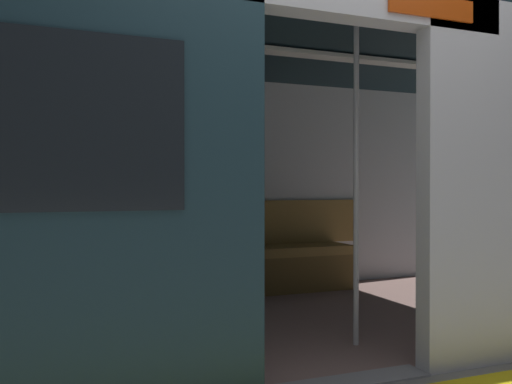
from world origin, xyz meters
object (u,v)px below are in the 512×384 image
train_car (246,124)px  handbag (181,241)px  grab_pole_far (356,185)px  bench_seat (210,261)px  person_seated (221,226)px  book (252,245)px  grab_pole_door (238,185)px

train_car → handbag: 1.54m
train_car → grab_pole_far: train_car is taller
bench_seat → person_seated: bearing=151.6°
bench_seat → train_car: bearing=86.8°
book → handbag: bearing=13.1°
grab_pole_far → train_car: bearing=-55.5°
grab_pole_door → grab_pole_far: same height
book → bench_seat: bearing=22.0°
handbag → grab_pole_door: (0.18, 2.02, 0.52)m
bench_seat → book: size_ratio=13.40×
book → grab_pole_door: size_ratio=0.10×
book → grab_pole_door: grab_pole_door is taller
bench_seat → person_seated: person_seated is taller
handbag → book: size_ratio=1.18×
person_seated → grab_pole_door: (0.53, 1.90, 0.38)m
person_seated → handbag: 0.39m
book → grab_pole_door: bearing=77.5°
bench_seat → grab_pole_far: size_ratio=1.41×
train_car → grab_pole_far: 0.98m
train_car → bench_seat: (-0.06, -1.12, -1.16)m
bench_seat → grab_pole_far: (-0.43, 1.84, 0.70)m
handbag → grab_pole_door: 2.09m
person_seated → handbag: size_ratio=4.52×
train_car → grab_pole_door: train_car is taller
bench_seat → grab_pole_far: grab_pole_far is taller
person_seated → bench_seat: bearing=-28.4°
person_seated → grab_pole_door: 2.01m
train_car → handbag: size_ratio=24.62×
handbag → grab_pole_far: size_ratio=0.12×
train_car → book: 1.67m
book → grab_pole_far: 2.01m
person_seated → grab_pole_door: bearing=74.5°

